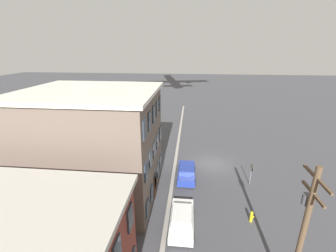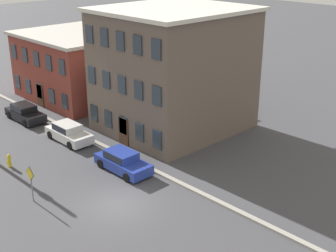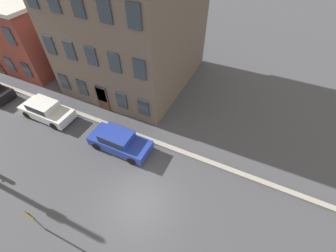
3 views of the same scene
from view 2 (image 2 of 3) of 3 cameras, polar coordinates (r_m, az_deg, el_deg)
The scene contains 9 objects.
ground_plane at distance 28.82m, azimuth -6.05°, elevation -9.52°, with size 200.00×200.00×0.00m, color #424247.
kerb_strip at distance 31.34m, azimuth 0.46°, elevation -6.51°, with size 56.00×0.36×0.16m, color #9E998E.
apartment_corner at distance 48.94m, azimuth -9.56°, elevation 7.56°, with size 11.55×12.13×6.57m.
apartment_midblock at distance 38.66m, azimuth 0.73°, elevation 6.87°, with size 10.13×11.34×10.09m.
car_black at distance 43.44m, azimuth -17.05°, elevation 1.62°, with size 4.40×1.92×1.43m.
car_white at distance 37.99m, azimuth -12.05°, elevation -0.72°, with size 4.40×1.92×1.43m.
car_blue at distance 32.49m, azimuth -5.57°, elevation -4.24°, with size 4.40×1.92×1.43m.
caution_sign at distance 29.44m, azimuth -16.40°, elevation -6.15°, with size 0.93×0.08×2.37m.
fire_hydrant at distance 34.84m, azimuth -18.79°, elevation -4.00°, with size 0.24×0.34×0.96m.
Camera 2 is at (19.80, -14.87, 14.74)m, focal length 50.00 mm.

